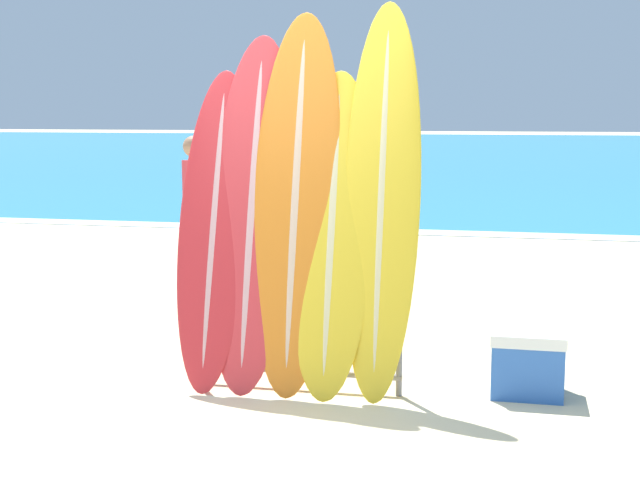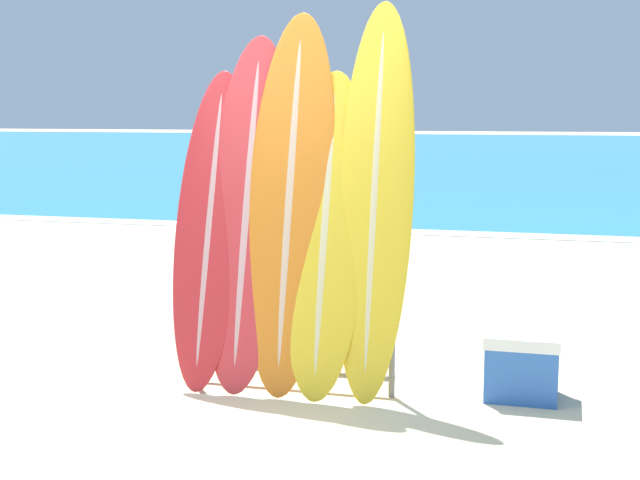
{
  "view_description": "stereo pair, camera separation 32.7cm",
  "coord_description": "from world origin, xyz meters",
  "px_view_note": "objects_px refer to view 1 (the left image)",
  "views": [
    {
      "loc": [
        1.69,
        -4.79,
        1.79
      ],
      "look_at": [
        0.3,
        1.45,
        0.87
      ],
      "focal_mm": 50.0,
      "sensor_mm": 36.0,
      "label": 1
    },
    {
      "loc": [
        2.01,
        -4.71,
        1.79
      ],
      "look_at": [
        0.3,
        1.45,
        0.87
      ],
      "focal_mm": 50.0,
      "sensor_mm": 36.0,
      "label": 2
    }
  ],
  "objects_px": {
    "surfboard_slot_0": "(214,228)",
    "person_mid_beach": "(286,183)",
    "surfboard_slot_3": "(332,233)",
    "surfboard_rack": "(293,320)",
    "surfboard_slot_2": "(296,202)",
    "surfboard_slot_1": "(252,211)",
    "person_near_water": "(195,208)",
    "cooler_box": "(527,362)",
    "surfboard_slot_4": "(382,199)"
  },
  "relations": [
    {
      "from": "surfboard_slot_1",
      "to": "person_mid_beach",
      "type": "xyz_separation_m",
      "value": [
        -1.35,
        6.0,
        -0.3
      ]
    },
    {
      "from": "surfboard_slot_3",
      "to": "cooler_box",
      "type": "xyz_separation_m",
      "value": [
        1.23,
        0.19,
        -0.82
      ]
    },
    {
      "from": "surfboard_slot_3",
      "to": "person_mid_beach",
      "type": "xyz_separation_m",
      "value": [
        -1.89,
        6.04,
        -0.19
      ]
    },
    {
      "from": "surfboard_slot_4",
      "to": "surfboard_slot_0",
      "type": "bearing_deg",
      "value": -178.36
    },
    {
      "from": "person_near_water",
      "to": "person_mid_beach",
      "type": "relative_size",
      "value": 1.01
    },
    {
      "from": "person_near_water",
      "to": "surfboard_rack",
      "type": "bearing_deg",
      "value": 161.7
    },
    {
      "from": "surfboard_slot_0",
      "to": "surfboard_slot_2",
      "type": "bearing_deg",
      "value": 3.18
    },
    {
      "from": "surfboard_slot_3",
      "to": "person_mid_beach",
      "type": "bearing_deg",
      "value": 107.36
    },
    {
      "from": "surfboard_rack",
      "to": "person_mid_beach",
      "type": "relative_size",
      "value": 0.92
    },
    {
      "from": "surfboard_rack",
      "to": "surfboard_slot_0",
      "type": "height_order",
      "value": "surfboard_slot_0"
    },
    {
      "from": "surfboard_slot_0",
      "to": "surfboard_slot_3",
      "type": "height_order",
      "value": "surfboard_slot_0"
    },
    {
      "from": "surfboard_slot_2",
      "to": "surfboard_slot_4",
      "type": "distance_m",
      "value": 0.55
    },
    {
      "from": "surfboard_rack",
      "to": "surfboard_slot_1",
      "type": "height_order",
      "value": "surfboard_slot_1"
    },
    {
      "from": "surfboard_slot_0",
      "to": "person_near_water",
      "type": "xyz_separation_m",
      "value": [
        -1.19,
        2.81,
        -0.19
      ]
    },
    {
      "from": "surfboard_slot_0",
      "to": "surfboard_slot_3",
      "type": "relative_size",
      "value": 1.01
    },
    {
      "from": "surfboard_rack",
      "to": "surfboard_slot_2",
      "type": "height_order",
      "value": "surfboard_slot_2"
    },
    {
      "from": "surfboard_slot_3",
      "to": "surfboard_slot_2",
      "type": "bearing_deg",
      "value": 170.49
    },
    {
      "from": "surfboard_rack",
      "to": "person_near_water",
      "type": "bearing_deg",
      "value": 121.25
    },
    {
      "from": "surfboard_slot_0",
      "to": "person_near_water",
      "type": "bearing_deg",
      "value": 112.93
    },
    {
      "from": "surfboard_rack",
      "to": "surfboard_slot_0",
      "type": "distance_m",
      "value": 0.79
    },
    {
      "from": "surfboard_slot_1",
      "to": "cooler_box",
      "type": "distance_m",
      "value": 2.01
    },
    {
      "from": "surfboard_slot_0",
      "to": "person_mid_beach",
      "type": "height_order",
      "value": "surfboard_slot_0"
    },
    {
      "from": "surfboard_slot_1",
      "to": "surfboard_slot_2",
      "type": "xyz_separation_m",
      "value": [
        0.29,
        0.0,
        0.07
      ]
    },
    {
      "from": "surfboard_slot_0",
      "to": "surfboard_slot_4",
      "type": "height_order",
      "value": "surfboard_slot_4"
    },
    {
      "from": "surfboard_slot_1",
      "to": "person_mid_beach",
      "type": "distance_m",
      "value": 6.16
    },
    {
      "from": "surfboard_rack",
      "to": "surfboard_slot_1",
      "type": "xyz_separation_m",
      "value": [
        -0.28,
        0.06,
        0.69
      ]
    },
    {
      "from": "person_near_water",
      "to": "person_mid_beach",
      "type": "distance_m",
      "value": 3.22
    },
    {
      "from": "person_mid_beach",
      "to": "surfboard_slot_3",
      "type": "bearing_deg",
      "value": 156.04
    },
    {
      "from": "surfboard_slot_1",
      "to": "cooler_box",
      "type": "relative_size",
      "value": 4.98
    },
    {
      "from": "person_near_water",
      "to": "cooler_box",
      "type": "relative_size",
      "value": 3.37
    },
    {
      "from": "surfboard_slot_2",
      "to": "person_near_water",
      "type": "bearing_deg",
      "value": 121.91
    },
    {
      "from": "person_mid_beach",
      "to": "cooler_box",
      "type": "distance_m",
      "value": 6.66
    },
    {
      "from": "surfboard_rack",
      "to": "surfboard_slot_3",
      "type": "relative_size",
      "value": 0.69
    },
    {
      "from": "surfboard_slot_3",
      "to": "person_near_water",
      "type": "distance_m",
      "value": 3.45
    },
    {
      "from": "surfboard_slot_3",
      "to": "cooler_box",
      "type": "bearing_deg",
      "value": 8.72
    },
    {
      "from": "person_near_water",
      "to": "person_mid_beach",
      "type": "height_order",
      "value": "person_near_water"
    },
    {
      "from": "surfboard_rack",
      "to": "cooler_box",
      "type": "bearing_deg",
      "value": 7.98
    },
    {
      "from": "surfboard_slot_0",
      "to": "person_mid_beach",
      "type": "relative_size",
      "value": 1.34
    },
    {
      "from": "surfboard_slot_4",
      "to": "person_mid_beach",
      "type": "xyz_separation_m",
      "value": [
        -2.2,
        6.0,
        -0.4
      ]
    },
    {
      "from": "surfboard_slot_1",
      "to": "surfboard_slot_2",
      "type": "distance_m",
      "value": 0.3
    },
    {
      "from": "person_near_water",
      "to": "person_mid_beach",
      "type": "xyz_separation_m",
      "value": [
        0.09,
        3.22,
        -0.0
      ]
    },
    {
      "from": "surfboard_slot_2",
      "to": "surfboard_slot_1",
      "type": "bearing_deg",
      "value": -179.71
    },
    {
      "from": "surfboard_slot_0",
      "to": "person_mid_beach",
      "type": "xyz_separation_m",
      "value": [
        -1.1,
        6.03,
        -0.19
      ]
    },
    {
      "from": "person_mid_beach",
      "to": "cooler_box",
      "type": "xyz_separation_m",
      "value": [
        3.12,
        -5.85,
        -0.64
      ]
    },
    {
      "from": "surfboard_slot_0",
      "to": "surfboard_slot_3",
      "type": "distance_m",
      "value": 0.79
    },
    {
      "from": "surfboard_slot_0",
      "to": "surfboard_slot_4",
      "type": "relative_size",
      "value": 0.83
    },
    {
      "from": "surfboard_slot_1",
      "to": "surfboard_slot_2",
      "type": "relative_size",
      "value": 0.94
    },
    {
      "from": "surfboard_slot_2",
      "to": "cooler_box",
      "type": "relative_size",
      "value": 5.28
    },
    {
      "from": "surfboard_rack",
      "to": "surfboard_slot_4",
      "type": "distance_m",
      "value": 0.97
    },
    {
      "from": "person_near_water",
      "to": "person_mid_beach",
      "type": "bearing_deg",
      "value": -51.14
    }
  ]
}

